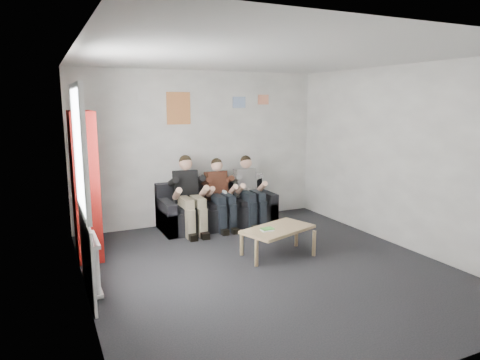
{
  "coord_description": "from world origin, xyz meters",
  "views": [
    {
      "loc": [
        -2.61,
        -4.69,
        2.17
      ],
      "look_at": [
        0.21,
        1.3,
        0.95
      ],
      "focal_mm": 32.0,
      "sensor_mm": 36.0,
      "label": 1
    }
  ],
  "objects_px": {
    "coffee_table": "(278,231)",
    "person_left": "(189,195)",
    "bookshelf": "(85,184)",
    "sofa": "(217,210)",
    "person_right": "(250,191)",
    "person_middle": "(221,194)"
  },
  "relations": [
    {
      "from": "person_left",
      "to": "person_right",
      "type": "height_order",
      "value": "person_left"
    },
    {
      "from": "person_left",
      "to": "person_middle",
      "type": "relative_size",
      "value": 1.07
    },
    {
      "from": "person_middle",
      "to": "bookshelf",
      "type": "bearing_deg",
      "value": -172.86
    },
    {
      "from": "person_middle",
      "to": "person_right",
      "type": "distance_m",
      "value": 0.56
    },
    {
      "from": "sofa",
      "to": "person_right",
      "type": "relative_size",
      "value": 1.65
    },
    {
      "from": "person_right",
      "to": "person_left",
      "type": "bearing_deg",
      "value": 179.7
    },
    {
      "from": "coffee_table",
      "to": "person_left",
      "type": "bearing_deg",
      "value": 115.97
    },
    {
      "from": "bookshelf",
      "to": "person_middle",
      "type": "relative_size",
      "value": 1.7
    },
    {
      "from": "coffee_table",
      "to": "person_left",
      "type": "height_order",
      "value": "person_left"
    },
    {
      "from": "coffee_table",
      "to": "sofa",
      "type": "bearing_deg",
      "value": 96.83
    },
    {
      "from": "sofa",
      "to": "person_left",
      "type": "height_order",
      "value": "person_left"
    },
    {
      "from": "person_left",
      "to": "sofa",
      "type": "bearing_deg",
      "value": 28.14
    },
    {
      "from": "bookshelf",
      "to": "person_right",
      "type": "relative_size",
      "value": 1.67
    },
    {
      "from": "coffee_table",
      "to": "person_right",
      "type": "relative_size",
      "value": 0.84
    },
    {
      "from": "person_right",
      "to": "person_middle",
      "type": "bearing_deg",
      "value": 179.46
    },
    {
      "from": "sofa",
      "to": "bookshelf",
      "type": "bearing_deg",
      "value": -165.93
    },
    {
      "from": "sofa",
      "to": "person_middle",
      "type": "relative_size",
      "value": 1.67
    },
    {
      "from": "person_left",
      "to": "person_middle",
      "type": "xyz_separation_m",
      "value": [
        0.56,
        0.0,
        -0.03
      ]
    },
    {
      "from": "sofa",
      "to": "person_right",
      "type": "xyz_separation_m",
      "value": [
        0.56,
        -0.19,
        0.33
      ]
    },
    {
      "from": "coffee_table",
      "to": "person_middle",
      "type": "height_order",
      "value": "person_middle"
    },
    {
      "from": "bookshelf",
      "to": "sofa",
      "type": "bearing_deg",
      "value": 16.21
    },
    {
      "from": "person_left",
      "to": "person_right",
      "type": "relative_size",
      "value": 1.05
    }
  ]
}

